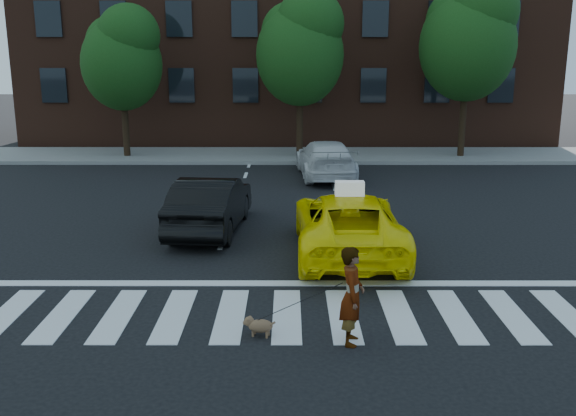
{
  "coord_description": "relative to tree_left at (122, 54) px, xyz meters",
  "views": [
    {
      "loc": [
        0.03,
        -10.62,
        4.58
      ],
      "look_at": [
        0.02,
        3.54,
        1.1
      ],
      "focal_mm": 40.0,
      "sensor_mm": 36.0,
      "label": 1
    }
  ],
  "objects": [
    {
      "name": "woman",
      "position": [
        8.0,
        -18.1,
        -3.63
      ],
      "size": [
        0.46,
        0.63,
        1.62
      ],
      "primitive_type": "imported",
      "rotation": [
        0.0,
        0.0,
        1.45
      ],
      "color": "#999999",
      "rests_on": "ground"
    },
    {
      "name": "crosswalk",
      "position": [
        6.97,
        -17.0,
        -4.43
      ],
      "size": [
        13.0,
        2.4,
        0.01
      ],
      "primitive_type": "cube",
      "color": "silver",
      "rests_on": "ground"
    },
    {
      "name": "tree_right",
      "position": [
        14.5,
        -0.0,
        0.82
      ],
      "size": [
        4.0,
        4.0,
        7.7
      ],
      "color": "black",
      "rests_on": "ground"
    },
    {
      "name": "stop_line",
      "position": [
        6.97,
        -15.4,
        -4.43
      ],
      "size": [
        12.0,
        0.3,
        0.01
      ],
      "primitive_type": "cube",
      "color": "silver",
      "rests_on": "ground"
    },
    {
      "name": "black_sedan",
      "position": [
        4.97,
        -11.47,
        -3.72
      ],
      "size": [
        1.89,
        4.47,
        1.43
      ],
      "primitive_type": "imported",
      "rotation": [
        0.0,
        0.0,
        3.06
      ],
      "color": "black",
      "rests_on": "ground"
    },
    {
      "name": "taxi",
      "position": [
        8.37,
        -13.34,
        -3.73
      ],
      "size": [
        2.35,
        5.09,
        1.41
      ],
      "primitive_type": "imported",
      "rotation": [
        0.0,
        0.0,
        3.14
      ],
      "color": "#FFE805",
      "rests_on": "ground"
    },
    {
      "name": "building",
      "position": [
        6.97,
        8.0,
        1.56
      ],
      "size": [
        26.0,
        10.0,
        12.0
      ],
      "primitive_type": "cube",
      "color": "#4B271A",
      "rests_on": "ground"
    },
    {
      "name": "white_suv",
      "position": [
        8.37,
        -4.12,
        -3.76
      ],
      "size": [
        2.27,
        4.84,
        1.37
      ],
      "primitive_type": "imported",
      "rotation": [
        0.0,
        0.0,
        3.22
      ],
      "color": "silver",
      "rests_on": "ground"
    },
    {
      "name": "taxi_sign",
      "position": [
        8.37,
        -13.54,
        -2.87
      ],
      "size": [
        0.65,
        0.28,
        0.32
      ],
      "primitive_type": "cube",
      "rotation": [
        0.0,
        0.0,
        3.14
      ],
      "color": "white",
      "rests_on": "taxi"
    },
    {
      "name": "sidewalk_far",
      "position": [
        6.97,
        0.5,
        -4.37
      ],
      "size": [
        30.0,
        4.0,
        0.15
      ],
      "primitive_type": "cube",
      "color": "slate",
      "rests_on": "ground"
    },
    {
      "name": "tree_mid",
      "position": [
        7.5,
        -0.0,
        0.41
      ],
      "size": [
        3.69,
        3.69,
        7.1
      ],
      "color": "black",
      "rests_on": "ground"
    },
    {
      "name": "tree_left",
      "position": [
        0.0,
        0.0,
        0.0
      ],
      "size": [
        3.39,
        3.38,
        6.5
      ],
      "color": "black",
      "rests_on": "ground"
    },
    {
      "name": "ground",
      "position": [
        6.97,
        -17.0,
        -4.44
      ],
      "size": [
        120.0,
        120.0,
        0.0
      ],
      "primitive_type": "plane",
      "color": "black",
      "rests_on": "ground"
    },
    {
      "name": "dog",
      "position": [
        6.49,
        -17.84,
        -4.25
      ],
      "size": [
        0.56,
        0.3,
        0.32
      ],
      "rotation": [
        0.0,
        0.0,
        -0.25
      ],
      "color": "olive",
      "rests_on": "ground"
    }
  ]
}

